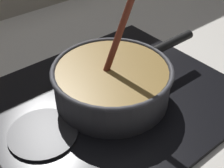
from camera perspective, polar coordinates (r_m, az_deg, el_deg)
hob_plate at (r=0.73m, az=0.00°, el=-2.85°), size 0.56×0.48×0.01m
burner_ring at (r=0.72m, az=0.00°, el=-2.25°), size 0.20×0.20×0.01m
spare_burner at (r=0.65m, az=-12.46°, el=-8.74°), size 0.14×0.14×0.01m
cooking_pan at (r=0.70m, az=0.09°, el=0.42°), size 0.39×0.27×0.31m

